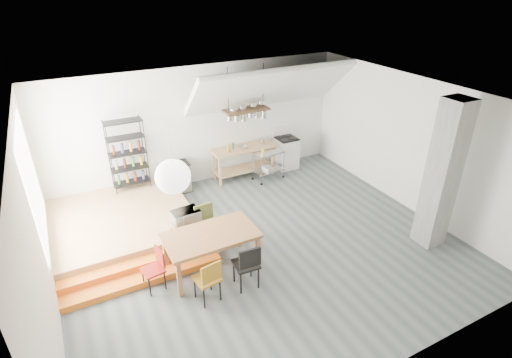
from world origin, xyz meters
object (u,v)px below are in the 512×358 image
stove (286,152)px  rolling_cart (268,161)px  dining_table (211,238)px  mini_fridge (180,177)px

stove → rolling_cart: size_ratio=1.30×
stove → dining_table: size_ratio=0.66×
rolling_cart → dining_table: bearing=-142.9°
rolling_cart → mini_fridge: (-2.40, 0.50, -0.14)m
rolling_cart → mini_fridge: rolling_cart is taller
mini_fridge → stove: bearing=-0.8°
dining_table → rolling_cart: (2.87, 2.90, -0.20)m
stove → dining_table: bearing=-137.9°
rolling_cart → stove: bearing=20.0°
stove → rolling_cart: bearing=-151.8°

